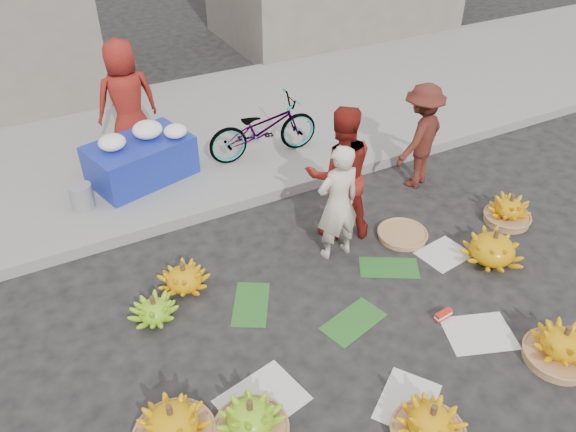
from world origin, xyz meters
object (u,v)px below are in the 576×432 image
banana_bunch_4 (493,247)px  vendor_cream (338,203)px  bicycle (263,128)px  flower_table (141,157)px  banana_bunch_0 (173,426)px

banana_bunch_4 → vendor_cream: vendor_cream is taller
bicycle → flower_table: bearing=87.0°
banana_bunch_4 → vendor_cream: bearing=147.9°
banana_bunch_4 → vendor_cream: 1.82m
vendor_cream → flower_table: bearing=-57.8°
banana_bunch_4 → flower_table: (-2.99, 3.37, 0.24)m
banana_bunch_0 → banana_bunch_4: size_ratio=0.80×
banana_bunch_0 → vendor_cream: (2.39, 1.42, 0.51)m
vendor_cream → flower_table: (-1.51, 2.44, -0.27)m
banana_bunch_0 → banana_bunch_4: (3.87, 0.49, -0.00)m
banana_bunch_0 → banana_bunch_4: 3.90m
vendor_cream → flower_table: vendor_cream is taller
banana_bunch_0 → flower_table: (0.88, 3.86, 0.24)m
flower_table → bicycle: 1.71m
banana_bunch_4 → bicycle: (-1.29, 3.18, 0.35)m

